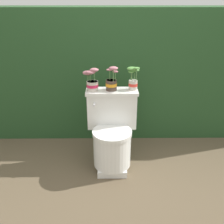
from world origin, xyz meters
TOP-DOWN VIEW (x-y plane):
  - ground_plane at (0.00, 0.00)m, footprint 12.00×12.00m
  - hedge_backdrop at (0.00, 1.06)m, footprint 4.18×0.86m
  - toilet at (-0.09, 0.10)m, footprint 0.51×0.51m
  - potted_plant_left at (-0.28, 0.22)m, footprint 0.15×0.11m
  - potted_plant_midleft at (-0.09, 0.23)m, footprint 0.12×0.12m
  - potted_plant_middle at (0.11, 0.25)m, footprint 0.12×0.10m

SIDE VIEW (x-z plane):
  - ground_plane at x=0.00m, z-range 0.00..0.00m
  - toilet at x=-0.09m, z-range -0.02..0.75m
  - hedge_backdrop at x=0.00m, z-range 0.00..1.50m
  - potted_plant_midleft at x=-0.09m, z-range 0.73..0.97m
  - potted_plant_left at x=-0.28m, z-range 0.75..0.97m
  - potted_plant_middle at x=0.11m, z-range 0.76..0.99m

